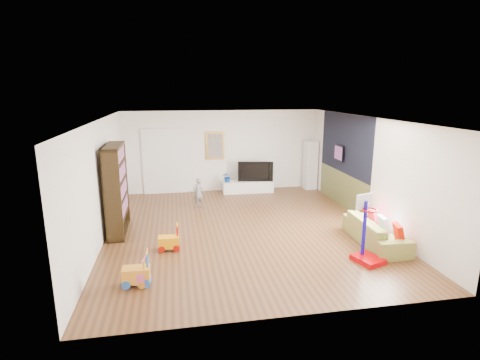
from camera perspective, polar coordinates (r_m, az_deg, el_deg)
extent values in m
cube|color=brown|center=(9.34, 0.44, -7.44)|extent=(6.50, 7.50, 0.00)
cube|color=white|center=(8.75, 0.47, 9.31)|extent=(6.50, 7.50, 0.00)
cube|color=white|center=(12.59, -2.70, 4.41)|extent=(6.50, 0.00, 2.70)
cube|color=white|center=(5.46, 7.77, -8.04)|extent=(6.50, 0.00, 2.70)
cube|color=silver|center=(8.96, -20.45, -0.21)|extent=(0.00, 7.50, 2.70)
cube|color=silver|center=(10.05, 18.98, 1.35)|extent=(0.00, 7.50, 2.70)
cube|color=black|center=(11.19, 15.67, 5.36)|extent=(0.01, 3.20, 1.70)
cube|color=brown|center=(11.45, 15.24, -1.34)|extent=(0.01, 3.20, 1.00)
cube|color=white|center=(12.50, -11.33, 2.70)|extent=(1.45, 0.06, 2.10)
cube|color=gold|center=(12.49, -3.82, 5.25)|extent=(0.62, 0.06, 0.92)
cube|color=#7F3F8C|center=(11.38, 14.84, 4.02)|extent=(0.04, 0.56, 0.46)
cube|color=white|center=(12.52, 1.21, -1.02)|extent=(1.69, 0.44, 0.39)
cube|color=silver|center=(13.08, 10.66, 2.25)|extent=(0.41, 0.41, 1.67)
cube|color=black|center=(9.31, -18.33, -1.39)|extent=(0.39, 1.45, 2.12)
imported|color=olive|center=(8.94, 19.98, -7.37)|extent=(0.84, 1.96, 0.56)
cube|color=#B50005|center=(7.82, 19.25, -7.16)|extent=(0.63, 0.69, 1.37)
cube|color=#FFA00A|center=(8.21, -10.81, -8.58)|extent=(0.44, 0.28, 0.58)
cube|color=orange|center=(6.95, -15.59, -12.89)|extent=(0.47, 0.30, 0.63)
cube|color=#EB568C|center=(6.96, -15.70, -13.39)|extent=(0.43, 0.32, 0.51)
imported|color=slate|center=(10.92, -6.38, -1.96)|extent=(0.38, 0.32, 0.88)
imported|color=black|center=(12.46, 2.36, 1.41)|extent=(1.17, 0.37, 0.67)
imported|color=navy|center=(12.29, -1.92, 0.51)|extent=(0.37, 0.34, 0.36)
cube|color=#BE1200|center=(8.53, 23.04, -7.49)|extent=(0.21, 0.41, 0.40)
cube|color=white|center=(8.97, 21.03, -6.29)|extent=(0.14, 0.37, 0.36)
cube|color=red|center=(9.46, 19.32, -5.11)|extent=(0.16, 0.38, 0.37)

